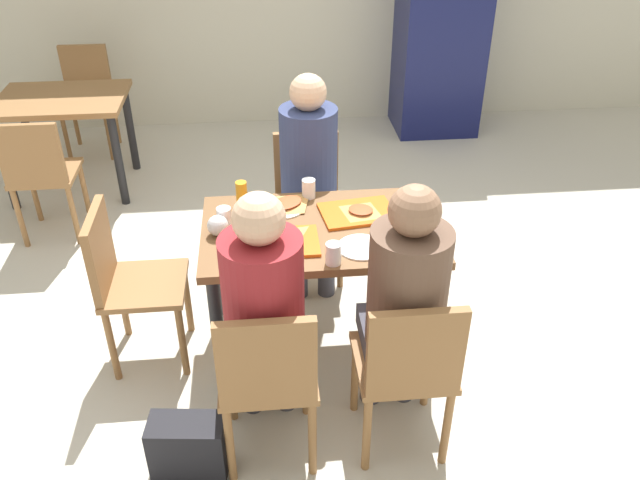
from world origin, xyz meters
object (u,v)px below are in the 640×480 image
paper_plate_center (282,208)px  background_table (64,113)px  person_in_brown_jacket (405,296)px  person_in_red (264,304)px  chair_far_side (308,194)px  background_chair_near (40,171)px  handbag (189,446)px  person_far_side (309,167)px  tray_red_near (280,242)px  paper_plate_near_edge (361,247)px  foil_bundle (218,226)px  plastic_cup_a (309,188)px  soda_can (419,209)px  chair_near_right (408,365)px  plastic_cup_b (333,254)px  chair_near_left (268,375)px  plastic_cup_c (224,217)px  pizza_slice_c (287,203)px  condiment_bottle (242,197)px  pizza_slice_a (284,237)px  pizza_slice_b (361,211)px  drink_fridge (441,22)px  tray_red_far (358,213)px  main_table (320,245)px  background_chair_far (87,91)px  chair_left_end (126,276)px

paper_plate_center → background_table: size_ratio=0.24×
person_in_brown_jacket → paper_plate_center: person_in_brown_jacket is taller
person_in_red → background_table: size_ratio=1.41×
chair_far_side → background_chair_near: bearing=164.0°
background_table → handbag: bearing=-69.2°
person_far_side → background_chair_near: size_ratio=1.48×
background_chair_near → tray_red_near: bearing=-42.6°
paper_plate_near_edge → foil_bundle: (-0.65, 0.18, 0.05)m
plastic_cup_a → soda_can: (0.51, -0.29, 0.01)m
person_in_red → person_in_brown_jacket: 0.57m
chair_near_right → background_chair_near: (-1.95, 1.96, 0.00)m
chair_near_right → foil_bundle: bearing=136.6°
paper_plate_near_edge → plastic_cup_b: bearing=-142.7°
plastic_cup_b → background_table: size_ratio=0.11×
chair_near_left → plastic_cup_c: bearing=102.1°
pizza_slice_c → condiment_bottle: 0.23m
pizza_slice_a → handbag: size_ratio=0.80×
pizza_slice_c → pizza_slice_b: bearing=-18.8°
plastic_cup_b → soda_can: 0.56m
chair_near_left → person_in_red: bearing=90.0°
drink_fridge → tray_red_near: bearing=-117.0°
person_in_brown_jacket → tray_red_near: (-0.48, 0.48, -0.02)m
plastic_cup_b → chair_near_right: bearing=-59.7°
tray_red_near → paper_plate_near_edge: tray_red_near is taller
plastic_cup_a → chair_far_side: bearing=86.3°
tray_red_far → paper_plate_center: 0.38m
main_table → drink_fridge: size_ratio=0.60×
chair_near_left → person_in_brown_jacket: bearing=13.9°
paper_plate_near_edge → background_chair_far: size_ratio=0.26×
foil_bundle → paper_plate_near_edge: bearing=-15.4°
chair_near_right → pizza_slice_a: 0.83m
chair_near_right → paper_plate_center: size_ratio=3.90×
chair_left_end → person_far_side: 1.15m
paper_plate_center → pizza_slice_a: 0.30m
paper_plate_center → background_chair_far: (-1.49, 2.49, -0.22)m
drink_fridge → background_table: drink_fridge is taller
person_in_brown_jacket → pizza_slice_b: size_ratio=5.39×
handbag → background_table: background_table is taller
chair_far_side → paper_plate_center: chair_far_side is taller
plastic_cup_b → chair_near_left: bearing=-125.5°
pizza_slice_a → soda_can: size_ratio=2.09×
handbag → chair_left_end: bearing=112.7°
person_in_red → paper_plate_near_edge: person_in_red is taller
person_in_red → background_chair_near: size_ratio=1.48×
plastic_cup_b → soda_can: bearing=35.5°
chair_far_side → pizza_slice_c: 0.59m
person_in_brown_jacket → plastic_cup_b: person_in_brown_jacket is taller
chair_near_left → background_table: size_ratio=0.95×
soda_can → condiment_bottle: size_ratio=0.76×
person_in_red → tray_red_far: 0.86m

